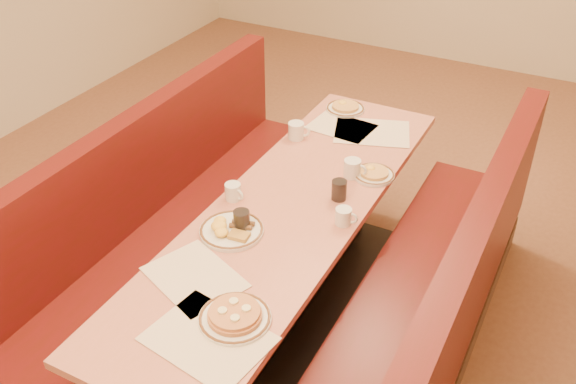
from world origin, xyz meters
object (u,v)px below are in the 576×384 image
at_px(coffee_mug_c, 353,168).
at_px(eggs_plate, 231,230).
at_px(pancake_plate, 235,316).
at_px(coffee_mug_b, 233,192).
at_px(diner_table, 289,267).
at_px(booth_left, 173,229).
at_px(booth_right, 426,316).
at_px(soda_tumbler_near, 242,221).
at_px(soda_tumbler_mid, 339,190).
at_px(coffee_mug_a, 344,216).
at_px(coffee_mug_d, 297,131).

bearing_deg(coffee_mug_c, eggs_plate, -114.81).
distance_m(pancake_plate, coffee_mug_b, 0.83).
distance_m(diner_table, booth_left, 0.73).
relative_size(booth_left, booth_right, 1.00).
xyz_separation_m(diner_table, soda_tumbler_near, (-0.11, -0.25, 0.43)).
bearing_deg(eggs_plate, pancake_plate, -56.61).
bearing_deg(booth_left, eggs_plate, -26.78).
relative_size(booth_left, soda_tumbler_mid, 24.34).
distance_m(pancake_plate, soda_tumbler_near, 0.57).
bearing_deg(coffee_mug_a, soda_tumbler_mid, 115.39).
bearing_deg(soda_tumbler_near, booth_left, 157.81).
relative_size(diner_table, coffee_mug_d, 19.91).
distance_m(eggs_plate, coffee_mug_c, 0.77).
bearing_deg(coffee_mug_a, soda_tumbler_near, -151.53).
relative_size(pancake_plate, coffee_mug_c, 2.26).
bearing_deg(soda_tumbler_mid, coffee_mug_d, 135.70).
xyz_separation_m(booth_right, eggs_plate, (-0.88, -0.30, 0.41)).
xyz_separation_m(coffee_mug_b, coffee_mug_c, (0.44, 0.46, 0.01)).
relative_size(eggs_plate, soda_tumbler_mid, 2.87).
xyz_separation_m(eggs_plate, coffee_mug_b, (-0.13, 0.24, 0.03)).
height_order(coffee_mug_b, coffee_mug_d, coffee_mug_d).
height_order(pancake_plate, soda_tumbler_mid, soda_tumbler_mid).
distance_m(booth_left, coffee_mug_c, 1.07).
height_order(diner_table, coffee_mug_b, coffee_mug_b).
bearing_deg(coffee_mug_d, booth_right, -49.84).
relative_size(diner_table, soda_tumbler_mid, 24.34).
height_order(pancake_plate, soda_tumbler_near, soda_tumbler_near).
relative_size(diner_table, booth_left, 1.00).
xyz_separation_m(booth_left, booth_right, (1.46, 0.00, 0.00)).
bearing_deg(eggs_plate, soda_tumbler_mid, 55.65).
bearing_deg(coffee_mug_c, diner_table, -112.78).
height_order(pancake_plate, coffee_mug_a, coffee_mug_a).
bearing_deg(coffee_mug_a, coffee_mug_d, 127.10).
xyz_separation_m(eggs_plate, soda_tumbler_near, (0.04, 0.04, 0.03)).
distance_m(booth_left, booth_right, 1.46).
distance_m(booth_right, coffee_mug_b, 1.10).
bearing_deg(soda_tumbler_mid, coffee_mug_a, -59.74).
distance_m(diner_table, coffee_mug_b, 0.51).
relative_size(coffee_mug_b, soda_tumbler_near, 1.06).
relative_size(eggs_plate, coffee_mug_b, 2.66).
bearing_deg(soda_tumbler_near, diner_table, 66.11).
height_order(booth_right, coffee_mug_d, booth_right).
relative_size(booth_right, coffee_mug_b, 22.57).
bearing_deg(eggs_plate, booth_left, 153.22).
bearing_deg(booth_right, coffee_mug_c, 144.67).
relative_size(coffee_mug_a, soda_tumbler_near, 1.05).
bearing_deg(booth_right, diner_table, 180.00).
xyz_separation_m(booth_right, coffee_mug_b, (-1.01, -0.06, 0.43)).
height_order(eggs_plate, soda_tumbler_near, soda_tumbler_near).
relative_size(eggs_plate, coffee_mug_d, 2.34).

